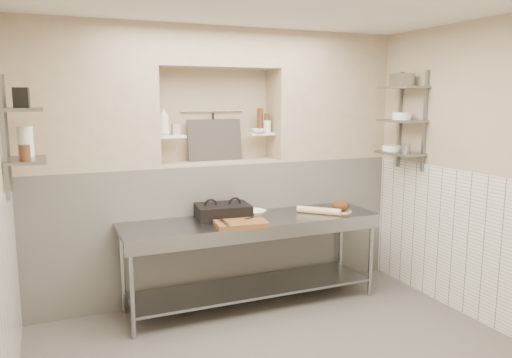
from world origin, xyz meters
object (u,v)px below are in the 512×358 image
bottle_soap (164,121)px  bowl_alcove (258,131)px  rolling_pin (319,211)px  panini_press (223,212)px  mixing_bowl (254,213)px  bread_loaf (341,206)px  cutting_board (240,223)px  jug_left (25,141)px  prep_table (252,244)px

bottle_soap → bowl_alcove: (1.03, -0.02, -0.13)m
rolling_pin → panini_press: bearing=168.6°
mixing_bowl → bread_loaf: bread_loaf is taller
cutting_board → mixing_bowl: mixing_bowl is taller
panini_press → bowl_alcove: bearing=41.0°
cutting_board → bottle_soap: (-0.54, 0.73, 0.94)m
panini_press → jug_left: bearing=-171.2°
panini_press → bowl_alcove: 1.02m
mixing_bowl → bowl_alcove: bearing=61.6°
prep_table → bread_loaf: 1.03m
mixing_bowl → jug_left: jug_left is taller
rolling_pin → bottle_soap: size_ratio=1.54×
bowl_alcove → jug_left: bearing=-168.1°
panini_press → cutting_board: 0.33m
rolling_pin → bowl_alcove: 1.08m
cutting_board → rolling_pin: rolling_pin is taller
panini_press → bottle_soap: size_ratio=1.87×
mixing_bowl → bottle_soap: bottle_soap is taller
cutting_board → jug_left: 1.99m
rolling_pin → bowl_alcove: (-0.43, 0.59, 0.80)m
panini_press → bottle_soap: bearing=145.1°
bottle_soap → bowl_alcove: 1.03m
bread_loaf → prep_table: bearing=175.2°
bottle_soap → bowl_alcove: bearing=-1.3°
prep_table → bowl_alcove: bearing=61.2°
mixing_bowl → bread_loaf: bearing=-13.7°
prep_table → cutting_board: cutting_board is taller
prep_table → bottle_soap: (-0.74, 0.54, 1.22)m
bread_loaf → mixing_bowl: bearing=166.3°
rolling_pin → jug_left: (-2.72, 0.10, 0.80)m
prep_table → panini_press: bearing=153.6°
prep_table → bowl_alcove: size_ratio=17.09×
cutting_board → bowl_alcove: bowl_alcove is taller
prep_table → rolling_pin: rolling_pin is taller
prep_table → bowl_alcove: bowl_alcove is taller
bottle_soap → prep_table: bearing=-36.1°
mixing_bowl → bread_loaf: (0.89, -0.22, 0.04)m
panini_press → cutting_board: size_ratio=1.15×
bottle_soap → jug_left: 1.36m
prep_table → bottle_soap: 1.53m
mixing_bowl → bowl_alcove: size_ratio=1.47×
panini_press → rolling_pin: 1.00m
bowl_alcove → cutting_board: bearing=-124.6°
bread_loaf → bottle_soap: bottle_soap is taller
mixing_bowl → bottle_soap: (-0.82, 0.40, 0.93)m
mixing_bowl → bottle_soap: bearing=153.8°
cutting_board → bowl_alcove: 1.18m
prep_table → rolling_pin: size_ratio=5.65×
bread_loaf → jug_left: size_ratio=0.76×
cutting_board → jug_left: jug_left is taller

